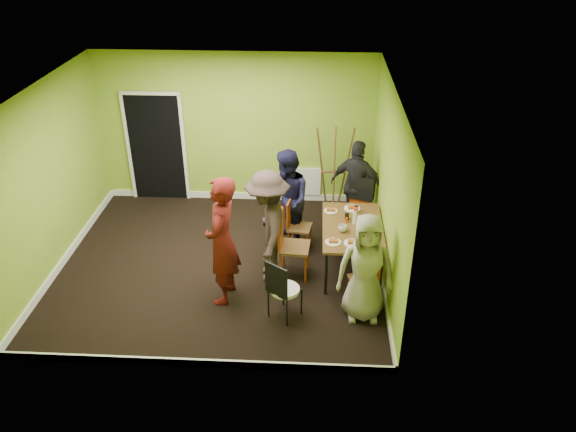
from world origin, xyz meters
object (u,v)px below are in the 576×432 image
at_px(thermos, 355,217).
at_px(blue_bottle, 370,229).
at_px(chair_front_end, 366,278).
at_px(chair_bentwood, 282,287).
at_px(easel, 334,170).
at_px(person_front_end, 366,268).
at_px(person_standing, 222,241).
at_px(chair_left_near, 289,241).
at_px(chair_back_end, 361,194).
at_px(person_back_end, 357,186).
at_px(chair_left_far, 295,222).
at_px(person_left_far, 287,200).
at_px(person_left_near, 268,226).
at_px(orange_bottle, 347,220).
at_px(dining_table, 352,229).

relative_size(thermos, blue_bottle, 1.12).
distance_m(chair_front_end, chair_bentwood, 1.18).
bearing_deg(easel, person_front_end, -82.87).
bearing_deg(person_front_end, person_standing, 169.78).
bearing_deg(chair_left_near, chair_back_end, 143.64).
distance_m(chair_front_end, person_back_end, 2.24).
distance_m(chair_left_far, thermos, 1.08).
xyz_separation_m(chair_front_end, person_left_far, (-1.17, 1.57, 0.35)).
distance_m(person_left_near, person_front_end, 1.63).
bearing_deg(chair_left_far, person_standing, -24.97).
height_order(easel, person_left_far, easel).
bearing_deg(orange_bottle, person_front_end, -80.75).
bearing_deg(person_left_far, chair_front_end, 13.05).
height_order(chair_back_end, chair_front_end, chair_back_end).
xyz_separation_m(thermos, person_front_end, (0.09, -1.22, -0.09)).
distance_m(blue_bottle, person_left_far, 1.53).
bearing_deg(blue_bottle, dining_table, 131.36).
height_order(easel, thermos, easel).
bearing_deg(orange_bottle, blue_bottle, -49.59).
relative_size(blue_bottle, person_left_far, 0.13).
bearing_deg(orange_bottle, chair_left_far, 153.61).
height_order(chair_back_end, person_left_near, person_left_near).
bearing_deg(person_left_far, chair_back_end, 87.98).
bearing_deg(chair_front_end, chair_left_near, 128.20).
distance_m(orange_bottle, person_left_far, 1.06).
xyz_separation_m(dining_table, chair_bentwood, (-0.99, -1.26, -0.19)).
distance_m(easel, thermos, 1.75).
height_order(thermos, person_back_end, person_back_end).
distance_m(person_standing, person_front_end, 1.98).
xyz_separation_m(dining_table, person_left_far, (-1.02, 0.63, 0.14)).
bearing_deg(chair_back_end, thermos, 101.82).
bearing_deg(thermos, chair_left_near, -162.58).
height_order(dining_table, person_left_far, person_left_far).
distance_m(person_standing, person_left_near, 0.82).
relative_size(chair_left_far, person_front_end, 0.56).
xyz_separation_m(chair_left_far, chair_left_near, (-0.07, -0.74, 0.11)).
distance_m(thermos, blue_bottle, 0.39).
relative_size(chair_back_end, chair_front_end, 1.20).
distance_m(chair_back_end, easel, 0.83).
bearing_deg(person_left_far, thermos, 38.44).
xyz_separation_m(person_standing, person_front_end, (1.95, -0.30, -0.17)).
bearing_deg(orange_bottle, chair_bentwood, -123.21).
relative_size(person_left_far, person_front_end, 1.06).
distance_m(orange_bottle, person_left_near, 1.23).
bearing_deg(blue_bottle, chair_bentwood, -140.64).
xyz_separation_m(blue_bottle, person_standing, (-2.06, -0.58, 0.10)).
distance_m(dining_table, chair_left_far, 1.04).
bearing_deg(chair_bentwood, person_left_far, 126.37).
xyz_separation_m(orange_bottle, person_standing, (-1.74, -0.96, 0.16)).
xyz_separation_m(chair_left_far, orange_bottle, (0.79, -0.39, 0.30)).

